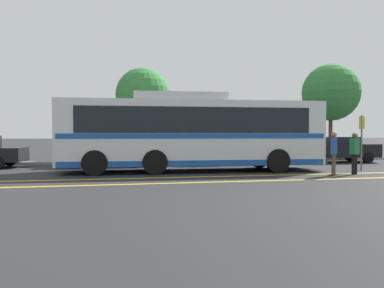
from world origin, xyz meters
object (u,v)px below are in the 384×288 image
Objects in this scene: parked_car_3 at (336,149)px; tree_1 at (143,95)px; pedestrian_0 at (334,151)px; parked_car_1 at (103,153)px; parked_car_2 at (218,149)px; bus_stop_sign at (362,136)px; pedestrian_1 at (355,151)px; transit_bus at (192,132)px; tree_0 at (331,93)px.

parked_car_3 is 11.78m from tree_1.
pedestrian_0 reaches higher than parked_car_3.
parked_car_1 is 1.01× the size of parked_car_2.
parked_car_1 is 13.02m from parked_car_3.
parked_car_3 is 5.02m from bus_stop_sign.
pedestrian_1 is at bearing 35.41° from parked_car_2.
tree_0 is at bearing 129.51° from transit_bus.
transit_bus is at bearing -51.33° from pedestrian_1.
tree_1 is (-14.04, -2.50, -0.72)m from tree_0.
pedestrian_1 is 1.88m from bus_stop_sign.
transit_bus is 1.70× the size of tree_0.
parked_car_2 is at bearing 53.11° from pedestrian_0.
parked_car_2 is at bearing -85.33° from pedestrian_1.
pedestrian_1 is at bearing -49.89° from tree_1.
transit_bus is at bearing 89.26° from pedestrian_0.
tree_1 is (2.20, 3.69, 3.27)m from parked_car_1.
tree_1 reaches higher than transit_bus.
pedestrian_0 is at bearing 148.37° from parked_car_3.
parked_car_2 is 12.36m from tree_0.
pedestrian_0 is at bearing -53.45° from bus_stop_sign.
parked_car_2 is 0.82× the size of tree_1.
transit_bus is 4.71× the size of bus_stop_sign.
parked_car_2 is 5.98m from tree_1.
bus_stop_sign is at bearing -27.68° from pedestrian_0.
pedestrian_1 is at bearing 155.04° from parked_car_3.
parked_car_3 is at bearing 90.91° from parked_car_2.
pedestrian_0 is 12.13m from tree_1.
tree_1 is (-1.69, 6.79, 2.23)m from transit_bus.
parked_car_2 is at bearing -40.57° from tree_1.
parked_car_2 is 7.26m from pedestrian_1.
parked_car_1 is at bearing 84.85° from pedestrian_0.
parked_car_3 is at bearing 92.13° from parked_car_1.
bus_stop_sign reaches higher than parked_car_2.
transit_bus is 2.53× the size of parked_car_3.
pedestrian_1 reaches higher than parked_car_3.
transit_bus reaches higher than parked_car_2.
pedestrian_0 is at bearing -54.87° from tree_1.
parked_car_3 is 7.42m from pedestrian_0.
tree_0 is at bearing 121.39° from parked_car_2.
parked_car_2 is 2.73× the size of pedestrian_1.
tree_0 is at bearing -146.52° from pedestrian_1.
bus_stop_sign is 12.38m from tree_1.
tree_0 is at bearing 157.42° from bus_stop_sign.
tree_0 is (4.95, 10.55, 3.13)m from bus_stop_sign.
tree_1 is at bearing -128.93° from bus_stop_sign.
parked_car_1 is 12.14m from bus_stop_sign.
tree_0 reaches higher than parked_car_2.
pedestrian_0 reaches higher than parked_car_2.
parked_car_1 is 17.84m from tree_0.
transit_bus is at bearing -76.06° from tree_1.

